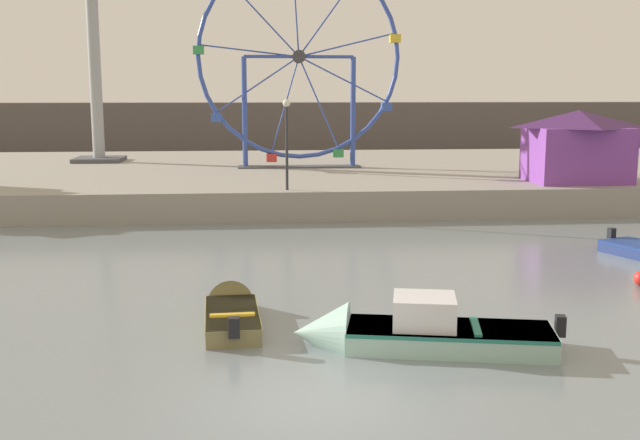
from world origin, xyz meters
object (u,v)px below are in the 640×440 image
(motorboat_seafoam, at_px, (403,332))
(drop_tower_steel_tower, at_px, (93,36))
(motorboat_olive_wood, at_px, (231,311))
(promenade_lamp_near, at_px, (287,131))
(carnival_booth_purple_stall, at_px, (577,145))
(ferris_wheel_blue_frame, at_px, (299,61))

(motorboat_seafoam, xyz_separation_m, drop_tower_steel_tower, (-12.36, 30.73, 8.22))
(motorboat_olive_wood, xyz_separation_m, promenade_lamp_near, (1.96, 14.29, 3.55))
(carnival_booth_purple_stall, height_order, promenade_lamp_near, promenade_lamp_near)
(promenade_lamp_near, bearing_deg, motorboat_seafoam, -83.97)
(ferris_wheel_blue_frame, distance_m, drop_tower_steel_tower, 12.64)
(drop_tower_steel_tower, relative_size, carnival_booth_purple_stall, 3.08)
(carnival_booth_purple_stall, bearing_deg, drop_tower_steel_tower, 152.77)
(motorboat_seafoam, relative_size, promenade_lamp_near, 1.52)
(carnival_booth_purple_stall, bearing_deg, ferris_wheel_blue_frame, 147.73)
(motorboat_seafoam, relative_size, carnival_booth_purple_stall, 1.24)
(motorboat_olive_wood, bearing_deg, ferris_wheel_blue_frame, -10.51)
(motorboat_seafoam, height_order, ferris_wheel_blue_frame, ferris_wheel_blue_frame)
(drop_tower_steel_tower, distance_m, carnival_booth_purple_stall, 27.59)
(motorboat_olive_wood, xyz_separation_m, drop_tower_steel_tower, (-8.64, 28.38, 8.35))
(motorboat_olive_wood, relative_size, ferris_wheel_blue_frame, 0.34)
(ferris_wheel_blue_frame, bearing_deg, drop_tower_steel_tower, 158.68)
(promenade_lamp_near, bearing_deg, carnival_booth_purple_stall, 7.40)
(ferris_wheel_blue_frame, height_order, carnival_booth_purple_stall, ferris_wheel_blue_frame)
(drop_tower_steel_tower, relative_size, promenade_lamp_near, 3.77)
(motorboat_seafoam, relative_size, ferris_wheel_blue_frame, 0.51)
(motorboat_seafoam, distance_m, promenade_lamp_near, 17.08)
(motorboat_olive_wood, distance_m, ferris_wheel_blue_frame, 24.96)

